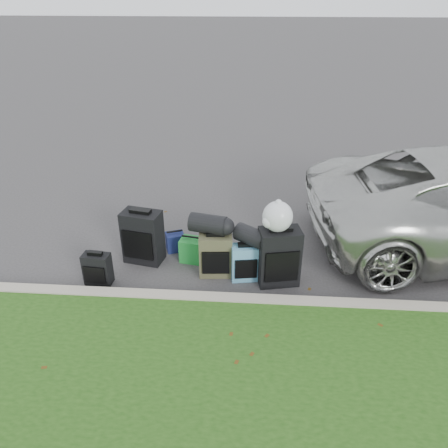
# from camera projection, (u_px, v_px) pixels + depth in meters

# --- Properties ---
(ground) EXTENTS (120.00, 120.00, 0.00)m
(ground) POSITION_uv_depth(u_px,v_px,m) (230.00, 263.00, 6.53)
(ground) COLOR #383535
(ground) RESTS_ON ground
(curb) EXTENTS (120.00, 0.18, 0.15)m
(curb) POSITION_uv_depth(u_px,v_px,m) (225.00, 301.00, 5.62)
(curb) COLOR #9E937F
(curb) RESTS_ON ground
(suitcase_small_black) EXTENTS (0.38, 0.23, 0.46)m
(suitcase_small_black) POSITION_uv_depth(u_px,v_px,m) (98.00, 269.00, 5.99)
(suitcase_small_black) COLOR black
(suitcase_small_black) RESTS_ON ground
(suitcase_large_black_left) EXTENTS (0.61, 0.44, 0.80)m
(suitcase_large_black_left) POSITION_uv_depth(u_px,v_px,m) (143.00, 237.00, 6.42)
(suitcase_large_black_left) COLOR black
(suitcase_large_black_left) RESTS_ON ground
(suitcase_olive) EXTENTS (0.48, 0.32, 0.63)m
(suitcase_olive) POSITION_uv_depth(u_px,v_px,m) (216.00, 255.00, 6.14)
(suitcase_olive) COLOR #383823
(suitcase_olive) RESTS_ON ground
(suitcase_teal) EXTENTS (0.40, 0.28, 0.53)m
(suitcase_teal) POSITION_uv_depth(u_px,v_px,m) (245.00, 262.00, 6.06)
(suitcase_teal) COLOR teal
(suitcase_teal) RESTS_ON ground
(suitcase_large_black_right) EXTENTS (0.60, 0.43, 0.82)m
(suitcase_large_black_right) POSITION_uv_depth(u_px,v_px,m) (279.00, 257.00, 5.92)
(suitcase_large_black_right) COLOR black
(suitcase_large_black_right) RESTS_ON ground
(tote_green) EXTENTS (0.36, 0.31, 0.36)m
(tote_green) POSITION_uv_depth(u_px,v_px,m) (192.00, 250.00, 6.51)
(tote_green) COLOR #1C812E
(tote_green) RESTS_ON ground
(tote_navy) EXTENTS (0.33, 0.30, 0.29)m
(tote_navy) POSITION_uv_depth(u_px,v_px,m) (175.00, 242.00, 6.79)
(tote_navy) COLOR navy
(tote_navy) RESTS_ON ground
(duffel_left) EXTENTS (0.55, 0.38, 0.27)m
(duffel_left) POSITION_uv_depth(u_px,v_px,m) (208.00, 224.00, 6.00)
(duffel_left) COLOR black
(duffel_left) RESTS_ON suitcase_olive
(duffel_right) EXTENTS (0.52, 0.48, 0.26)m
(duffel_right) POSITION_uv_depth(u_px,v_px,m) (251.00, 236.00, 5.92)
(duffel_right) COLOR black
(duffel_right) RESTS_ON suitcase_teal
(trash_bag) EXTENTS (0.40, 0.40, 0.40)m
(trash_bag) POSITION_uv_depth(u_px,v_px,m) (278.00, 217.00, 5.64)
(trash_bag) COLOR silver
(trash_bag) RESTS_ON suitcase_large_black_right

